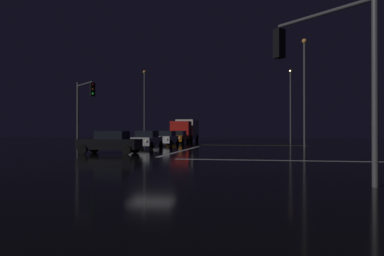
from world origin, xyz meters
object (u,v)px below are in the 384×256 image
(sedan_black_crossing, at_px, (110,142))
(sedan_silver, at_px, (147,140))
(streetlamp_left_far, at_px, (144,101))
(box_truck, at_px, (186,130))
(sedan_white, at_px, (166,138))
(streetlamp_right_near, at_px, (304,86))
(streetlamp_right_far, at_px, (291,101))
(traffic_signal_se, at_px, (326,59))
(traffic_signal_nw, at_px, (84,102))
(sedan_orange, at_px, (178,137))

(sedan_black_crossing, bearing_deg, sedan_silver, 87.80)
(streetlamp_left_far, bearing_deg, box_truck, -3.99)
(sedan_silver, relative_size, sedan_white, 1.00)
(sedan_black_crossing, distance_m, streetlamp_left_far, 27.78)
(box_truck, distance_m, sedan_black_crossing, 26.28)
(streetlamp_right_near, xyz_separation_m, streetlamp_right_far, (0.00, 16.00, -0.13))
(sedan_silver, relative_size, traffic_signal_se, 0.76)
(traffic_signal_nw, bearing_deg, streetlamp_left_far, 94.69)
(sedan_white, relative_size, traffic_signal_nw, 0.76)
(streetlamp_right_far, bearing_deg, sedan_black_crossing, -117.90)
(traffic_signal_nw, height_order, traffic_signal_se, traffic_signal_nw)
(sedan_white, bearing_deg, sedan_orange, 89.37)
(sedan_orange, bearing_deg, streetlamp_right_far, 27.24)
(box_truck, bearing_deg, streetlamp_right_far, 1.72)
(traffic_signal_se, height_order, streetlamp_right_far, streetlamp_right_far)
(traffic_signal_nw, relative_size, streetlamp_right_near, 0.58)
(box_truck, distance_m, streetlamp_right_near, 21.32)
(sedan_white, bearing_deg, sedan_black_crossing, -91.69)
(sedan_black_crossing, xyz_separation_m, traffic_signal_se, (12.29, -12.02, 3.12))
(streetlamp_right_near, distance_m, streetlamp_right_far, 16.00)
(sedan_orange, distance_m, streetlamp_right_near, 17.04)
(sedan_black_crossing, xyz_separation_m, streetlamp_left_far, (-5.91, 26.69, 4.96))
(streetlamp_right_near, bearing_deg, sedan_white, 166.24)
(sedan_orange, xyz_separation_m, sedan_black_crossing, (-0.48, -19.66, 0.00))
(sedan_white, distance_m, streetlamp_right_near, 14.93)
(sedan_black_crossing, bearing_deg, traffic_signal_se, -44.35)
(sedan_white, xyz_separation_m, traffic_signal_nw, (-4.50, -9.69, 3.14))
(sedan_black_crossing, xyz_separation_m, streetlamp_right_far, (14.13, 26.69, 4.73))
(sedan_white, relative_size, box_truck, 0.52)
(sedan_black_crossing, bearing_deg, streetlamp_left_far, 102.49)
(sedan_silver, distance_m, streetlamp_right_near, 15.00)
(traffic_signal_se, bearing_deg, sedan_silver, 121.53)
(traffic_signal_nw, relative_size, traffic_signal_se, 1.01)
(traffic_signal_se, bearing_deg, sedan_white, 114.50)
(streetlamp_right_near, bearing_deg, traffic_signal_nw, -160.83)
(sedan_silver, distance_m, streetlamp_left_far, 20.72)
(sedan_silver, distance_m, sedan_black_crossing, 7.55)
(sedan_white, bearing_deg, sedan_silver, -91.10)
(box_truck, distance_m, streetlamp_left_far, 7.28)
(sedan_orange, bearing_deg, sedan_black_crossing, -91.39)
(sedan_silver, xyz_separation_m, sedan_white, (0.13, 6.50, 0.00))
(sedan_white, xyz_separation_m, sedan_orange, (0.06, 5.61, 0.00))
(traffic_signal_se, distance_m, streetlamp_right_far, 38.78)
(sedan_black_crossing, bearing_deg, streetlamp_right_near, 37.10)
(sedan_white, distance_m, sedan_orange, 5.61)
(streetlamp_right_far, distance_m, streetlamp_left_far, 20.04)
(sedan_black_crossing, xyz_separation_m, streetlamp_right_near, (14.13, 10.69, 4.85))
(sedan_silver, bearing_deg, sedan_black_crossing, -92.20)
(streetlamp_right_far, bearing_deg, sedan_silver, -125.86)
(sedan_orange, height_order, sedan_black_crossing, same)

